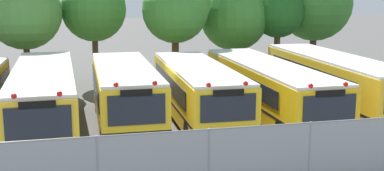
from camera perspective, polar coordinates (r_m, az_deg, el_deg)
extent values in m
plane|color=#514F4C|center=(22.02, -3.52, -4.25)|extent=(160.00, 160.00, 0.00)
cylinder|color=black|center=(25.03, -20.76, -1.91)|extent=(0.30, 1.01, 1.00)
cube|color=yellow|center=(21.55, -16.49, -1.20)|extent=(2.73, 11.46, 2.10)
cube|color=white|center=(21.35, -16.65, 1.72)|extent=(2.68, 11.23, 0.12)
cube|color=black|center=(16.21, -16.87, -8.40)|extent=(2.46, 0.23, 0.36)
cube|color=black|center=(15.90, -17.11, -4.10)|extent=(1.98, 0.12, 1.01)
cube|color=black|center=(21.77, -13.29, -0.01)|extent=(0.29, 8.89, 0.76)
cube|color=black|center=(21.86, -19.73, -0.32)|extent=(0.29, 8.89, 0.76)
cube|color=black|center=(21.64, -16.43, -2.28)|extent=(2.76, 11.58, 0.10)
sphere|color=red|center=(15.85, -14.86, -0.92)|extent=(0.18, 0.18, 0.18)
sphere|color=red|center=(15.92, -19.64, -1.15)|extent=(0.18, 0.18, 0.18)
cube|color=black|center=(15.75, -17.23, -2.10)|extent=(1.09, 0.11, 0.24)
cylinder|color=black|center=(17.60, -13.21, -6.77)|extent=(0.31, 1.01, 1.00)
cylinder|color=black|center=(17.69, -20.18, -7.07)|extent=(0.31, 1.01, 1.00)
cylinder|color=black|center=(25.53, -13.76, -1.26)|extent=(0.31, 1.01, 1.00)
cylinder|color=black|center=(25.60, -18.53, -1.49)|extent=(0.31, 1.01, 1.00)
cube|color=yellow|center=(21.29, -7.68, -0.92)|extent=(2.42, 9.13, 2.14)
cube|color=white|center=(21.09, -7.76, 2.09)|extent=(2.38, 8.94, 0.12)
cube|color=black|center=(17.06, -6.21, -7.00)|extent=(2.40, 0.18, 0.36)
cube|color=black|center=(16.76, -6.32, -2.79)|extent=(1.93, 0.08, 1.03)
cube|color=black|center=(21.64, -4.62, 0.27)|extent=(0.10, 7.10, 0.77)
cube|color=black|center=(21.45, -10.96, 0.00)|extent=(0.10, 7.10, 0.77)
cube|color=black|center=(21.38, -7.65, -2.04)|extent=(2.45, 9.22, 0.10)
sphere|color=red|center=(16.83, -4.26, 0.25)|extent=(0.18, 0.18, 0.18)
sphere|color=red|center=(16.69, -8.66, 0.07)|extent=(0.18, 0.18, 0.18)
cube|color=black|center=(16.62, -6.36, -0.83)|extent=(1.06, 0.09, 0.24)
cylinder|color=black|center=(18.60, -3.54, -5.53)|extent=(0.29, 1.00, 1.00)
cylinder|color=black|center=(18.40, -9.96, -5.86)|extent=(0.29, 1.00, 1.00)
cylinder|color=black|center=(24.26, -5.77, -1.63)|extent=(0.29, 1.00, 1.00)
cylinder|color=black|center=(24.12, -10.66, -1.84)|extent=(0.29, 1.00, 1.00)
cube|color=yellow|center=(22.04, 0.60, -0.58)|extent=(2.58, 9.78, 2.01)
cube|color=white|center=(21.85, 0.60, 2.16)|extent=(2.53, 9.58, 0.12)
cube|color=black|center=(17.61, 4.15, -6.39)|extent=(2.47, 0.20, 0.36)
cube|color=black|center=(17.34, 4.16, -2.58)|extent=(1.99, 0.09, 0.97)
cube|color=black|center=(22.56, 3.48, 0.50)|extent=(0.17, 7.59, 0.73)
cube|color=black|center=(22.03, -2.70, 0.26)|extent=(0.17, 7.59, 0.73)
cube|color=black|center=(22.12, 0.59, -1.61)|extent=(2.61, 9.87, 0.10)
sphere|color=red|center=(17.52, 6.13, 0.22)|extent=(0.18, 0.18, 0.18)
sphere|color=red|center=(17.15, 1.90, 0.05)|extent=(0.18, 0.18, 0.18)
cube|color=black|center=(17.21, 4.19, -0.83)|extent=(1.09, 0.10, 0.24)
cylinder|color=black|center=(19.27, 5.99, -4.97)|extent=(0.30, 1.00, 1.00)
cylinder|color=black|center=(18.73, -0.27, -5.38)|extent=(0.30, 1.00, 1.00)
cylinder|color=black|center=(25.37, 1.43, -1.02)|extent=(0.30, 1.00, 1.00)
cylinder|color=black|center=(24.97, -3.36, -1.23)|extent=(0.30, 1.00, 1.00)
cube|color=yellow|center=(23.11, 8.49, -0.19)|extent=(2.53, 11.50, 1.99)
cube|color=white|center=(22.94, 8.56, 2.39)|extent=(2.48, 11.27, 0.12)
cube|color=black|center=(18.22, 15.30, -6.16)|extent=(2.48, 0.18, 0.36)
cube|color=black|center=(17.96, 15.41, -2.54)|extent=(1.99, 0.08, 0.95)
cube|color=black|center=(23.81, 10.99, 0.83)|extent=(0.12, 8.96, 0.72)
cube|color=black|center=(22.90, 5.37, 0.59)|extent=(0.12, 8.96, 0.72)
cube|color=black|center=(23.19, 8.46, -1.16)|extent=(2.56, 11.62, 0.10)
sphere|color=red|center=(18.27, 17.11, 0.14)|extent=(0.18, 0.18, 0.18)
sphere|color=red|center=(17.63, 13.37, -0.05)|extent=(0.18, 0.18, 0.18)
cube|color=black|center=(17.84, 15.51, -0.88)|extent=(1.09, 0.09, 0.24)
cylinder|color=black|center=(19.97, 15.98, -4.78)|extent=(0.29, 1.00, 1.00)
cylinder|color=black|center=(19.02, 10.31, -5.31)|extent=(0.29, 1.00, 1.00)
cylinder|color=black|center=(27.26, 7.44, -0.26)|extent=(0.29, 1.00, 1.00)
cylinder|color=black|center=(26.57, 3.11, -0.48)|extent=(0.29, 1.00, 1.00)
cube|color=yellow|center=(24.58, 15.88, 0.41)|extent=(2.55, 11.18, 2.19)
cube|color=white|center=(24.40, 16.02, 3.07)|extent=(2.50, 10.95, 0.12)
cube|color=black|center=(25.37, 18.04, 1.41)|extent=(0.15, 8.69, 0.79)
cube|color=black|center=(24.23, 13.04, 1.24)|extent=(0.15, 8.69, 0.79)
cube|color=black|center=(24.66, 15.83, -0.59)|extent=(2.58, 11.29, 0.10)
cylinder|color=black|center=(20.73, 18.56, -4.35)|extent=(0.29, 1.00, 1.00)
cylinder|color=black|center=(28.52, 14.12, -0.01)|extent=(0.29, 1.00, 1.00)
cylinder|color=black|center=(27.65, 10.17, -0.19)|extent=(0.29, 1.00, 1.00)
cylinder|color=#4C3823|center=(29.85, -18.23, 2.12)|extent=(0.35, 0.35, 2.91)
sphere|color=#478438|center=(29.57, -18.58, 7.87)|extent=(4.12, 4.12, 4.12)
sphere|color=#478438|center=(29.57, -17.59, 8.62)|extent=(2.37, 2.37, 2.37)
cylinder|color=#4C3823|center=(30.94, -10.92, 2.96)|extent=(0.35, 0.35, 3.12)
sphere|color=#387A2D|center=(30.68, -11.13, 8.53)|extent=(3.85, 3.85, 3.85)
sphere|color=#387A2D|center=(30.93, -11.52, 8.10)|extent=(2.76, 2.76, 2.76)
cylinder|color=#4C3823|center=(30.00, -1.90, 2.87)|extent=(0.42, 0.42, 3.08)
sphere|color=#387A2D|center=(29.72, -1.94, 8.62)|extent=(3.92, 3.92, 3.92)
sphere|color=#387A2D|center=(29.54, -0.81, 9.41)|extent=(3.05, 3.05, 3.05)
cylinder|color=#4C3823|center=(32.42, 4.77, 2.85)|extent=(0.42, 0.42, 2.41)
sphere|color=#387A2D|center=(32.14, 4.85, 7.85)|extent=(4.35, 4.35, 4.35)
sphere|color=#387A2D|center=(32.17, 4.21, 7.53)|extent=(2.98, 2.98, 2.98)
cylinder|color=#4C3823|center=(32.72, 9.63, 3.41)|extent=(0.39, 0.39, 3.10)
sphere|color=#1E561E|center=(32.48, 9.79, 8.29)|extent=(3.29, 3.29, 3.29)
sphere|color=#1E561E|center=(32.55, 10.49, 8.52)|extent=(2.49, 2.49, 2.49)
cylinder|color=#4C3823|center=(34.94, 13.58, 3.60)|extent=(0.45, 0.45, 2.93)
sphere|color=#387A2D|center=(34.68, 13.83, 9.04)|extent=(4.92, 4.92, 4.92)
cylinder|color=#9EA0A3|center=(13.89, 1.92, -9.00)|extent=(0.07, 0.07, 2.07)
cylinder|color=#9EA0A3|center=(14.91, 13.22, -7.88)|extent=(0.07, 0.07, 2.07)
cube|color=#ADB2B7|center=(13.89, 1.92, -9.00)|extent=(23.97, 0.02, 2.03)
cylinder|color=#9EA0A3|center=(13.58, 1.95, -5.02)|extent=(23.97, 0.04, 0.04)
cone|color=#EA5914|center=(17.43, 20.62, -8.20)|extent=(0.39, 0.39, 0.52)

